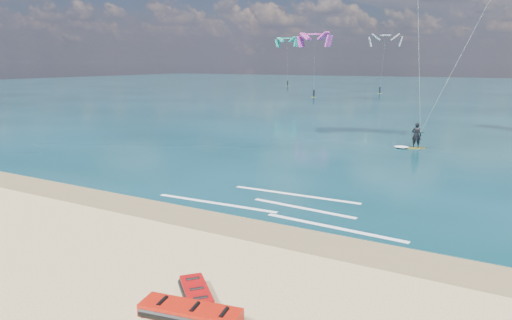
{
  "coord_description": "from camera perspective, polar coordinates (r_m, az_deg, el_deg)",
  "views": [
    {
      "loc": [
        10.99,
        -12.01,
        6.54
      ],
      "look_at": [
        -0.17,
        8.0,
        1.61
      ],
      "focal_mm": 32.0,
      "sensor_mm": 36.0,
      "label": 1
    }
  ],
  "objects": [
    {
      "name": "distant_kites",
      "position": [
        94.15,
        19.46,
        10.95
      ],
      "size": [
        87.91,
        37.26,
        12.65
      ],
      "color": "gray",
      "rests_on": "ground"
    },
    {
      "name": "shoreline_foam",
      "position": [
        21.03,
        3.5,
        -5.87
      ],
      "size": [
        12.09,
        4.0,
        0.01
      ],
      "color": "white",
      "rests_on": "ground"
    },
    {
      "name": "packed_kite_mid",
      "position": [
        13.62,
        -7.47,
        -16.66
      ],
      "size": [
        2.1,
        2.05,
        0.35
      ],
      "primitive_type": null,
      "rotation": [
        0.0,
        0.0,
        -0.74
      ],
      "color": "#B50C0D",
      "rests_on": "ground"
    },
    {
      "name": "wet_sand_strip",
      "position": [
        19.72,
        -6.72,
        -7.29
      ],
      "size": [
        320.0,
        2.4,
        0.01
      ],
      "primitive_type": "cube",
      "color": "brown",
      "rests_on": "ground"
    },
    {
      "name": "packed_kite_left",
      "position": [
        12.69,
        -8.2,
        -19.0
      ],
      "size": [
        3.07,
        1.61,
        0.4
      ],
      "primitive_type": null,
      "rotation": [
        0.0,
        0.0,
        0.18
      ],
      "color": "red",
      "rests_on": "ground"
    },
    {
      "name": "kitesurfer_main",
      "position": [
        33.57,
        22.87,
        17.88
      ],
      "size": [
        11.47,
        8.51,
        20.19
      ],
      "rotation": [
        0.0,
        0.0,
        0.73
      ],
      "color": "gold",
      "rests_on": "sea"
    },
    {
      "name": "ground",
      "position": [
        53.56,
        17.13,
        4.59
      ],
      "size": [
        320.0,
        320.0,
        0.0
      ],
      "primitive_type": "plane",
      "color": "tan",
      "rests_on": "ground"
    },
    {
      "name": "sea",
      "position": [
        116.71,
        23.93,
        7.91
      ],
      "size": [
        320.0,
        200.0,
        0.04
      ],
      "primitive_type": "cube",
      "color": "#082A2F",
      "rests_on": "ground"
    }
  ]
}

